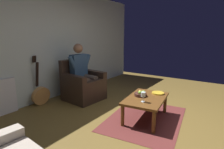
% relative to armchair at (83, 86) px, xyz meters
% --- Properties ---
extents(ground_plane, '(7.24, 7.24, 0.00)m').
position_rel_armchair_xyz_m(ground_plane, '(0.26, 1.97, -0.32)').
color(ground_plane, brown).
extents(wall_back, '(6.43, 0.06, 2.55)m').
position_rel_armchair_xyz_m(wall_back, '(0.26, -0.70, 0.95)').
color(wall_back, silver).
rests_on(wall_back, ground).
extents(rug, '(1.80, 1.42, 0.01)m').
position_rel_armchair_xyz_m(rug, '(0.13, 1.64, -0.32)').
color(rug, '#5D2623').
rests_on(rug, ground).
extents(armchair, '(0.81, 0.81, 0.92)m').
position_rel_armchair_xyz_m(armchair, '(0.00, 0.00, 0.00)').
color(armchair, '#2F2119').
rests_on(armchair, ground).
extents(person_seated, '(0.66, 0.61, 1.28)m').
position_rel_armchair_xyz_m(person_seated, '(0.00, 0.00, 0.36)').
color(person_seated, '#2E4A68').
rests_on(person_seated, ground).
extents(coffee_table, '(1.03, 0.73, 0.40)m').
position_rel_armchair_xyz_m(coffee_table, '(0.13, 1.64, 0.02)').
color(coffee_table, brown).
rests_on(coffee_table, ground).
extents(guitar, '(0.39, 0.23, 1.06)m').
position_rel_armchair_xyz_m(guitar, '(0.77, -0.50, -0.09)').
color(guitar, '#BA8144').
rests_on(guitar, ground).
extents(radiator, '(0.58, 0.06, 0.68)m').
position_rel_armchair_xyz_m(radiator, '(1.52, -0.63, 0.01)').
color(radiator, white).
rests_on(radiator, ground).
extents(wine_glass_near, '(0.08, 0.08, 0.17)m').
position_rel_armchair_xyz_m(wine_glass_near, '(0.35, 1.68, 0.19)').
color(wine_glass_near, silver).
rests_on(wine_glass_near, coffee_table).
extents(fruit_bowl, '(0.22, 0.22, 0.11)m').
position_rel_armchair_xyz_m(fruit_bowl, '(0.11, 1.52, 0.11)').
color(fruit_bowl, '#41221C').
rests_on(fruit_bowl, coffee_table).
extents(decorative_dish, '(0.22, 0.22, 0.02)m').
position_rel_armchair_xyz_m(decorative_dish, '(-0.20, 1.73, 0.09)').
color(decorative_dish, gold).
rests_on(decorative_dish, coffee_table).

